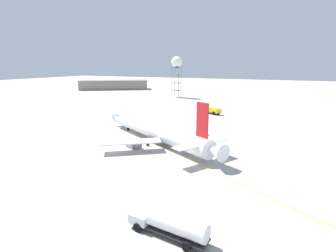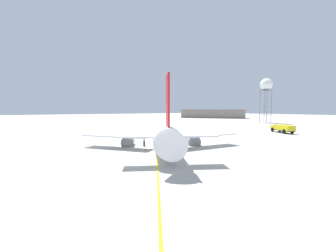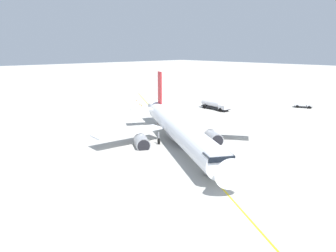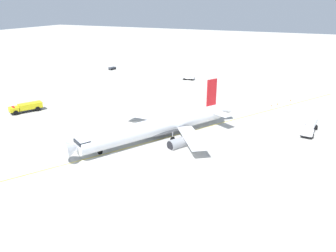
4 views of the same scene
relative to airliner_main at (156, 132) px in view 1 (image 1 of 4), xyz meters
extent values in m
plane|color=#ADAAA3|center=(2.03, -0.57, -2.76)|extent=(600.00, 600.00, 0.00)
cylinder|color=white|center=(-0.47, 0.26, 0.22)|extent=(35.75, 22.41, 4.03)
cone|color=white|center=(-18.41, 10.29, 0.22)|extent=(4.49, 4.81, 3.83)
cone|color=white|center=(17.73, -9.91, 0.52)|extent=(5.16, 4.95, 3.43)
cube|color=black|center=(-16.49, 9.22, 1.13)|extent=(3.77, 4.16, 0.70)
ellipsoid|color=gray|center=(1.22, -0.68, -0.89)|extent=(13.93, 9.97, 2.22)
cube|color=red|center=(14.40, -8.05, 5.73)|extent=(2.91, 1.77, 6.98)
cube|color=white|center=(12.60, -11.27, 1.03)|extent=(5.08, 6.29, 0.20)
cube|color=white|center=(16.20, -4.83, 1.03)|extent=(5.08, 6.29, 0.20)
cube|color=white|center=(-1.85, -8.94, -0.48)|extent=(12.92, 10.64, 0.28)
cube|color=white|center=(6.65, 6.26, -0.48)|extent=(4.44, 13.59, 0.28)
cylinder|color=gray|center=(-3.06, -5.97, -1.99)|extent=(4.69, 4.12, 2.50)
cylinder|color=black|center=(-4.84, -4.97, -1.99)|extent=(1.17, 1.93, 2.13)
cylinder|color=gray|center=(3.48, 5.73, -1.99)|extent=(4.69, 4.12, 2.50)
cylinder|color=black|center=(1.70, 6.73, -1.99)|extent=(1.17, 1.93, 2.13)
cylinder|color=#9EA0A5|center=(-13.31, 7.44, -1.35)|extent=(0.20, 0.20, 1.73)
cylinder|color=black|center=(-13.31, 7.44, -2.21)|extent=(1.11, 0.80, 1.10)
cylinder|color=#9EA0A5|center=(-0.45, -3.67, -1.35)|extent=(0.20, 0.20, 1.73)
cylinder|color=black|center=(-0.45, -3.67, -2.21)|extent=(1.11, 0.80, 1.10)
cylinder|color=#9EA0A5|center=(2.89, 2.30, -1.35)|extent=(0.20, 0.20, 1.73)
cylinder|color=black|center=(2.89, 2.30, -2.21)|extent=(1.11, 0.80, 1.10)
cube|color=#232326|center=(18.37, -32.30, -2.11)|extent=(9.81, 3.25, 0.20)
cube|color=silver|center=(14.78, -31.91, -1.46)|extent=(2.67, 2.87, 1.10)
cube|color=black|center=(13.69, -31.79, -1.30)|extent=(0.32, 2.20, 0.62)
cylinder|color=silver|center=(19.66, -32.44, -0.95)|extent=(7.21, 2.86, 2.12)
cylinder|color=black|center=(14.88, -33.24, -2.21)|extent=(1.12, 0.40, 1.10)
cylinder|color=black|center=(15.16, -30.63, -2.21)|extent=(1.12, 0.40, 1.10)
cylinder|color=black|center=(21.29, -33.93, -2.21)|extent=(1.12, 0.40, 1.10)
cylinder|color=black|center=(21.57, -31.33, -2.21)|extent=(1.12, 0.40, 1.10)
cube|color=#232326|center=(1.24, 43.96, -1.96)|extent=(9.06, 6.21, 0.20)
cube|color=yellow|center=(-1.71, 45.53, -1.26)|extent=(3.34, 3.43, 1.20)
cube|color=black|center=(-2.68, 46.04, -1.08)|extent=(1.10, 1.97, 0.67)
cube|color=yellow|center=(2.39, 43.35, -1.06)|extent=(6.95, 5.34, 1.60)
cube|color=red|center=(-1.71, 45.53, -0.56)|extent=(1.38, 1.89, 0.16)
cylinder|color=black|center=(-2.18, 44.30, -2.06)|extent=(1.37, 0.90, 1.40)
cylinder|color=black|center=(-0.96, 46.60, -2.06)|extent=(1.37, 0.90, 1.40)
cylinder|color=black|center=(3.20, 41.45, -2.06)|extent=(1.37, 0.90, 1.40)
cylinder|color=black|center=(4.42, 43.75, -2.06)|extent=(1.37, 0.90, 1.40)
cylinder|color=slate|center=(-29.86, 88.66, 5.71)|extent=(0.24, 0.24, 16.95)
cylinder|color=slate|center=(-33.95, 88.66, 5.71)|extent=(0.24, 0.24, 16.95)
cylinder|color=slate|center=(-33.95, 84.57, 5.71)|extent=(0.24, 0.24, 16.95)
cylinder|color=slate|center=(-29.86, 84.57, 5.71)|extent=(0.24, 0.24, 16.95)
cube|color=slate|center=(-31.90, 86.61, 1.48)|extent=(4.29, 4.29, 0.16)
cube|color=slate|center=(-31.90, 86.61, 5.71)|extent=(4.29, 4.29, 0.16)
cube|color=slate|center=(-31.90, 86.61, 9.95)|extent=(4.29, 4.29, 0.16)
cube|color=slate|center=(-31.90, 86.61, 14.34)|extent=(4.89, 4.89, 0.30)
sphere|color=white|center=(-31.90, 86.61, 17.64)|extent=(6.30, 6.30, 6.30)
cube|color=gray|center=(-96.39, 112.77, 0.51)|extent=(50.76, 40.62, 6.54)
cube|color=#72665B|center=(-96.39, 112.77, 4.03)|extent=(52.42, 42.28, 0.50)
cube|color=yellow|center=(-5.52, 2.27, -2.76)|extent=(132.23, 79.54, 0.01)
camera|label=1|loc=(29.67, -56.31, 16.37)|focal=28.16mm
camera|label=2|loc=(39.41, -25.07, 4.60)|focal=24.35mm
camera|label=3|loc=(-41.64, 40.82, 14.41)|focal=35.93mm
camera|label=4|loc=(-64.66, -31.93, 27.71)|focal=35.16mm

